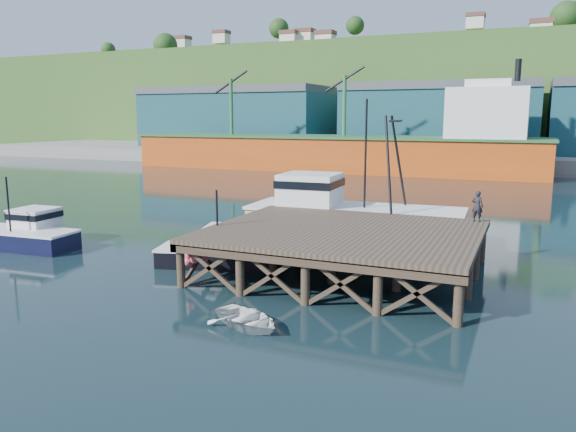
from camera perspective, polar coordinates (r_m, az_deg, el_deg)
The scene contains 12 objects.
ground at distance 28.35m, azimuth -5.09°, elevation -4.67°, with size 300.00×300.00×0.00m, color black.
wharf at distance 25.61m, azimuth 5.53°, elevation -1.81°, with size 12.00×10.00×2.62m.
far_quay at distance 95.17m, azimuth 15.55°, elevation 5.99°, with size 160.00×40.00×2.00m, color gray.
warehouse_left at distance 101.25m, azimuth -5.01°, elevation 9.65°, with size 32.00×16.00×9.00m, color #194953.
warehouse_mid at distance 90.02m, azimuth 15.26°, elevation 9.29°, with size 28.00×16.00×9.00m, color #194953.
cargo_ship at distance 75.33m, azimuth 6.80°, elevation 7.06°, with size 55.50×10.00×13.75m.
hillside at distance 124.81m, azimuth 17.76°, elevation 11.36°, with size 220.00×50.00×22.00m, color #2D511E.
boat_navy at distance 34.51m, azimuth -25.21°, elevation -1.55°, with size 6.60×3.68×4.04m.
boat_black at distance 27.85m, azimuth -6.67°, elevation -3.48°, with size 6.55×5.42×3.81m.
trawler at distance 32.43m, azimuth 6.34°, elevation 0.22°, with size 12.36×4.90×8.15m.
dinghy at distance 19.76m, azimuth -4.15°, elevation -10.38°, with size 2.07×2.90×0.60m, color white.
dockworker at distance 28.87m, azimuth 18.68°, elevation 0.95°, with size 0.55×0.36×1.52m, color black.
Camera 1 is at (13.17, -24.05, 7.20)m, focal length 35.00 mm.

